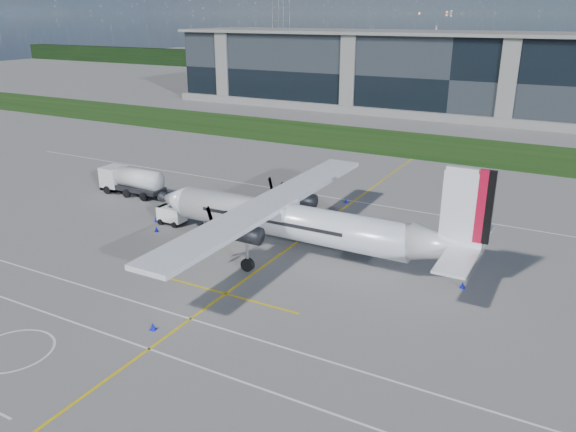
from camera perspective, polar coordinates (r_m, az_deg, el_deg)
ground at (r=81.31m, az=10.65°, el=6.10°), size 400.00×400.00×0.00m
grass_strip at (r=88.76m, az=12.31°, el=7.15°), size 400.00×18.00×0.04m
terminal_building at (r=118.36m, az=17.24°, el=13.50°), size 120.00×20.00×15.00m
tree_line at (r=177.67m, az=21.34°, el=13.45°), size 400.00×6.00×6.00m
pylon_west at (r=212.59m, az=-0.72°, el=18.84°), size 9.00×4.60×30.00m
yellow_taxiway_centerline at (r=53.44m, az=3.42°, el=-0.86°), size 0.20×70.00×0.01m
white_lane_line at (r=37.32m, az=-17.43°, el=-11.55°), size 90.00×0.15×0.01m
turboprop_aircraft at (r=45.09m, az=1.28°, el=1.34°), size 29.32×30.41×9.12m
fuel_tanker_truck at (r=64.49m, az=-15.91°, el=3.48°), size 8.10×2.63×3.04m
baggage_tug at (r=54.41m, az=-11.70°, el=0.06°), size 2.77×1.66×1.66m
ground_crew_person at (r=55.45m, az=-11.73°, el=0.56°), size 0.80×0.92×1.88m
safety_cone_nose_stbd at (r=55.02m, az=-11.64°, el=-0.36°), size 0.36×0.36×0.50m
safety_cone_nose_port at (r=52.95m, az=-13.23°, el=-1.29°), size 0.36×0.36×0.50m
safety_cone_fwd at (r=55.43m, az=-13.25°, el=-0.33°), size 0.36×0.36×0.50m
safety_cone_portwing at (r=37.18m, az=-13.55°, el=-10.84°), size 0.36×0.36×0.50m
safety_cone_tail at (r=43.17m, az=17.32°, el=-6.69°), size 0.36×0.36×0.50m
safety_cone_stbdwing at (r=59.68m, az=5.92°, el=1.57°), size 0.36×0.36×0.50m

